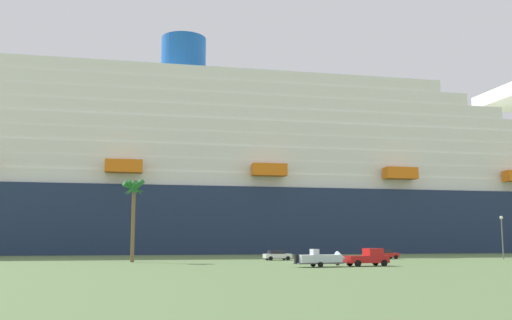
% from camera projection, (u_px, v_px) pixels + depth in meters
% --- Properties ---
extents(ground_plane, '(600.00, 600.00, 0.00)m').
position_uv_depth(ground_plane, '(246.00, 257.00, 114.11)').
color(ground_plane, '#567042').
extents(cruise_ship, '(276.14, 52.90, 62.00)m').
position_uv_depth(cruise_ship, '(309.00, 184.00, 153.66)').
color(cruise_ship, '#1E2D4C').
rests_on(cruise_ship, ground_plane).
extents(pickup_truck, '(5.73, 2.61, 2.20)m').
position_uv_depth(pickup_truck, '(368.00, 258.00, 73.35)').
color(pickup_truck, red).
rests_on(pickup_truck, ground_plane).
extents(small_boat_on_trailer, '(7.70, 2.37, 2.15)m').
position_uv_depth(small_boat_on_trailer, '(324.00, 259.00, 71.12)').
color(small_boat_on_trailer, '#595960').
rests_on(small_boat_on_trailer, ground_plane).
extents(palm_tree, '(3.74, 3.59, 12.33)m').
position_uv_depth(palm_tree, '(134.00, 194.00, 87.47)').
color(palm_tree, brown).
rests_on(palm_tree, ground_plane).
extents(street_lamp, '(0.56, 0.56, 7.32)m').
position_uv_depth(street_lamp, '(502.00, 231.00, 99.87)').
color(street_lamp, slate).
rests_on(street_lamp, ground_plane).
extents(parked_car_red_hatchback, '(4.45, 2.09, 1.58)m').
position_uv_depth(parked_car_red_hatchback, '(385.00, 254.00, 101.07)').
color(parked_car_red_hatchback, red).
rests_on(parked_car_red_hatchback, ground_plane).
extents(parked_car_white_van, '(4.42, 2.20, 1.58)m').
position_uv_depth(parked_car_white_van, '(277.00, 255.00, 94.54)').
color(parked_car_white_van, white).
rests_on(parked_car_white_van, ground_plane).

